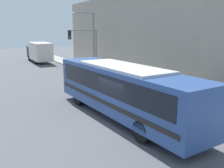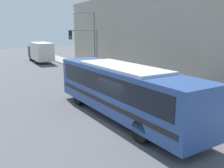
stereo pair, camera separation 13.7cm
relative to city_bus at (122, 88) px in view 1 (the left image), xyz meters
The scene contains 9 objects.
ground_plane 2.09m from the city_bus, 129.10° to the right, with size 120.00×120.00×0.00m, color #515156.
sidewalk 19.91m from the city_bus, 75.16° to the left, with size 2.50×70.00×0.14m.
building_facade 15.91m from the city_bus, 53.56° to the left, with size 6.00×24.92×8.65m.
city_bus is the anchor object (origin of this frame).
delivery_truck 27.69m from the city_bus, 86.63° to the left, with size 2.39×8.07×3.07m.
fire_hydrant 6.25m from the city_bus, 43.63° to the left, with size 0.23×0.30×0.78m.
traffic_light_pole 13.69m from the city_bus, 75.42° to the left, with size 3.28×0.35×4.94m.
parking_meter 10.04m from the city_bus, 63.73° to the left, with size 0.14×0.14×1.30m.
street_lamp 14.82m from the city_bus, 72.75° to the left, with size 2.53×0.28×6.75m.
Camera 1 is at (-6.53, -11.08, 5.09)m, focal length 40.00 mm.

